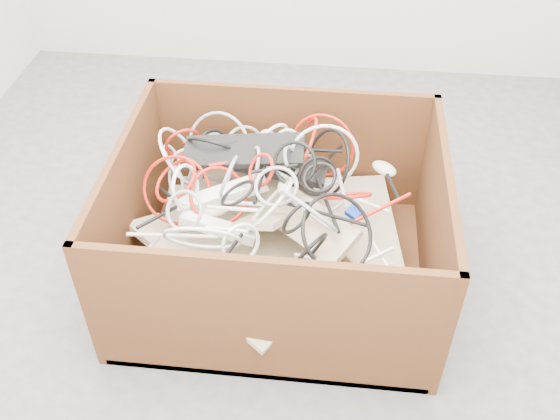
# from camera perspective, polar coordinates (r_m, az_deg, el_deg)

# --- Properties ---
(ground) EXTENTS (3.00, 3.00, 0.00)m
(ground) POSITION_cam_1_polar(r_m,az_deg,el_deg) (2.37, -0.84, -4.60)
(ground) COLOR #48484A
(ground) RESTS_ON ground
(cardboard_box) EXTENTS (1.06, 0.88, 0.53)m
(cardboard_box) POSITION_cam_1_polar(r_m,az_deg,el_deg) (2.21, -0.41, -3.37)
(cardboard_box) COLOR #412710
(cardboard_box) RESTS_ON ground
(keyboard_pile) EXTENTS (1.00, 0.81, 0.38)m
(keyboard_pile) POSITION_cam_1_polar(r_m,az_deg,el_deg) (2.14, -0.27, -0.37)
(keyboard_pile) COLOR tan
(keyboard_pile) RESTS_ON cardboard_box
(mice_scatter) EXTENTS (0.66, 0.62, 0.14)m
(mice_scatter) POSITION_cam_1_polar(r_m,az_deg,el_deg) (2.09, -1.02, 1.46)
(mice_scatter) COLOR #BFB699
(mice_scatter) RESTS_ON keyboard_pile
(power_strip_left) EXTENTS (0.31, 0.14, 0.12)m
(power_strip_left) POSITION_cam_1_polar(r_m,az_deg,el_deg) (2.09, -5.22, 1.39)
(power_strip_left) COLOR white
(power_strip_left) RESTS_ON keyboard_pile
(power_strip_right) EXTENTS (0.25, 0.08, 0.08)m
(power_strip_right) POSITION_cam_1_polar(r_m,az_deg,el_deg) (2.03, -5.59, -1.59)
(power_strip_right) COLOR white
(power_strip_right) RESTS_ON keyboard_pile
(vga_plug) EXTENTS (0.06, 0.06, 0.03)m
(vga_plug) POSITION_cam_1_polar(r_m,az_deg,el_deg) (2.06, 6.65, -0.27)
(vga_plug) COLOR #0B2BB1
(vga_plug) RESTS_ON keyboard_pile
(cable_tangle) EXTENTS (0.93, 0.75, 0.37)m
(cable_tangle) POSITION_cam_1_polar(r_m,az_deg,el_deg) (2.09, -2.24, 2.92)
(cable_tangle) COLOR silver
(cable_tangle) RESTS_ON keyboard_pile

